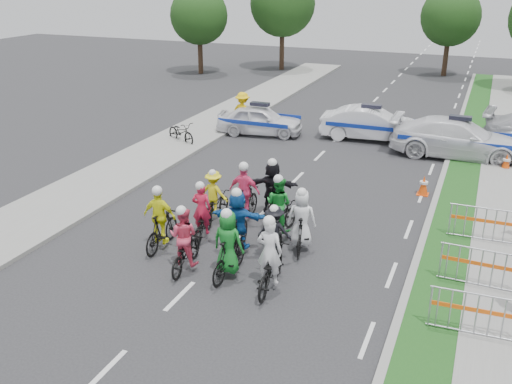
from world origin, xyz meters
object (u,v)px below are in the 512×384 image
at_px(rider_6, 203,219).
at_px(tree_4, 451,17).
at_px(rider_8, 279,213).
at_px(cone_0, 424,185).
at_px(tree_0, 199,15).
at_px(rider_0, 270,265).
at_px(rider_2, 185,245).
at_px(rider_3, 161,224).
at_px(rider_4, 275,238).
at_px(rider_7, 302,226).
at_px(rider_11, 273,192).
at_px(rider_9, 245,199).
at_px(parked_bike, 181,132).
at_px(tree_3, 283,4).
at_px(rider_10, 214,199).
at_px(police_car_2, 458,138).
at_px(barrier_1, 480,270).
at_px(police_car_1, 370,124).
at_px(cone_1, 506,162).
at_px(police_car_0, 260,120).
at_px(barrier_2, 484,226).
at_px(rider_1, 229,250).
at_px(barrier_0, 476,317).
at_px(marshal_hiviz, 243,112).
at_px(rider_5, 238,226).

height_order(rider_6, tree_4, tree_4).
relative_size(rider_8, cone_0, 2.85).
bearing_deg(tree_0, rider_0, -59.33).
height_order(rider_2, rider_3, rider_3).
xyz_separation_m(rider_4, rider_8, (-0.45, 1.53, 0.06)).
xyz_separation_m(rider_2, rider_4, (2.02, 1.35, -0.03)).
height_order(rider_7, rider_11, rider_11).
xyz_separation_m(rider_0, rider_2, (-2.43, 0.07, 0.02)).
xyz_separation_m(rider_9, parked_bike, (-6.12, 6.83, -0.27)).
bearing_deg(rider_11, tree_0, -66.11).
bearing_deg(tree_3, rider_4, -70.37).
distance_m(rider_3, rider_10, 2.45).
distance_m(police_car_2, cone_0, 5.05).
relative_size(rider_10, barrier_1, 0.84).
xyz_separation_m(police_car_1, cone_1, (5.87, -2.32, -0.40)).
bearing_deg(police_car_0, rider_7, -162.30).
relative_size(rider_0, tree_0, 0.32).
distance_m(rider_9, rider_11, 0.96).
xyz_separation_m(rider_2, tree_0, (-13.47, 26.73, 3.50)).
bearing_deg(rider_10, barrier_2, -166.44).
xyz_separation_m(rider_1, rider_10, (-1.95, 3.13, -0.09)).
xyz_separation_m(police_car_1, barrier_1, (5.27, -12.18, -0.18)).
distance_m(parked_bike, tree_3, 21.17).
height_order(rider_9, tree_0, tree_0).
xyz_separation_m(rider_0, rider_4, (-0.41, 1.42, -0.01)).
bearing_deg(barrier_1, barrier_0, -90.00).
relative_size(police_car_1, tree_4, 0.72).
xyz_separation_m(rider_6, tree_0, (-13.04, 24.90, 3.59)).
distance_m(cone_0, tree_4, 25.23).
bearing_deg(rider_3, rider_7, -161.92).
relative_size(police_car_2, marshal_hiviz, 2.85).
height_order(rider_1, rider_8, rider_1).
bearing_deg(police_car_2, marshal_hiviz, 88.58).
bearing_deg(marshal_hiviz, barrier_1, 143.79).
xyz_separation_m(barrier_0, tree_4, (-3.70, 33.08, 3.63)).
height_order(rider_10, police_car_2, rider_10).
bearing_deg(rider_5, barrier_0, 155.80).
bearing_deg(barrier_0, police_car_1, 110.16).
xyz_separation_m(barrier_0, barrier_2, (0.00, 4.94, 0.00)).
distance_m(barrier_0, cone_1, 12.06).
distance_m(rider_4, rider_5, 1.11).
bearing_deg(police_car_2, barrier_0, -174.53).
distance_m(rider_3, rider_11, 3.90).
distance_m(barrier_2, tree_0, 30.53).
relative_size(rider_0, rider_9, 1.01).
xyz_separation_m(rider_0, rider_5, (-1.51, 1.47, 0.16)).
relative_size(rider_5, tree_4, 0.31).
bearing_deg(barrier_0, parked_bike, 141.14).
distance_m(rider_5, rider_7, 1.78).
height_order(rider_1, cone_1, rider_1).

